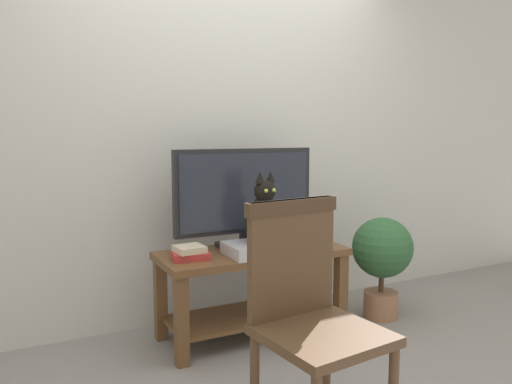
{
  "coord_description": "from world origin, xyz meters",
  "views": [
    {
      "loc": [
        -1.37,
        -2.17,
        1.3
      ],
      "look_at": [
        -0.01,
        0.52,
        0.93
      ],
      "focal_mm": 34.89,
      "sensor_mm": 36.0,
      "label": 1
    }
  ],
  "objects_px": {
    "wooden_chair": "(309,306)",
    "tv_stand": "(252,277)",
    "book_stack": "(190,253)",
    "tv": "(245,195)",
    "media_box": "(262,248)",
    "cat": "(263,216)",
    "potted_plant": "(382,255)"
  },
  "relations": [
    {
      "from": "potted_plant",
      "to": "tv_stand",
      "type": "bearing_deg",
      "value": 172.22
    },
    {
      "from": "tv",
      "to": "cat",
      "type": "height_order",
      "value": "tv"
    },
    {
      "from": "tv_stand",
      "to": "cat",
      "type": "height_order",
      "value": "cat"
    },
    {
      "from": "tv",
      "to": "cat",
      "type": "bearing_deg",
      "value": -87.62
    },
    {
      "from": "tv",
      "to": "cat",
      "type": "relative_size",
      "value": 2.17
    },
    {
      "from": "potted_plant",
      "to": "book_stack",
      "type": "bearing_deg",
      "value": 176.01
    },
    {
      "from": "media_box",
      "to": "book_stack",
      "type": "bearing_deg",
      "value": 169.61
    },
    {
      "from": "media_box",
      "to": "wooden_chair",
      "type": "distance_m",
      "value": 1.02
    },
    {
      "from": "tv_stand",
      "to": "cat",
      "type": "distance_m",
      "value": 0.43
    },
    {
      "from": "potted_plant",
      "to": "tv",
      "type": "bearing_deg",
      "value": 165.91
    },
    {
      "from": "media_box",
      "to": "tv_stand",
      "type": "bearing_deg",
      "value": 94.41
    },
    {
      "from": "media_box",
      "to": "book_stack",
      "type": "distance_m",
      "value": 0.44
    },
    {
      "from": "tv_stand",
      "to": "tv",
      "type": "bearing_deg",
      "value": 89.99
    },
    {
      "from": "tv",
      "to": "book_stack",
      "type": "xyz_separation_m",
      "value": [
        -0.42,
        -0.14,
        -0.3
      ]
    },
    {
      "from": "cat",
      "to": "potted_plant",
      "type": "height_order",
      "value": "cat"
    },
    {
      "from": "media_box",
      "to": "cat",
      "type": "relative_size",
      "value": 0.99
    },
    {
      "from": "tv",
      "to": "book_stack",
      "type": "bearing_deg",
      "value": -161.58
    },
    {
      "from": "wooden_chair",
      "to": "potted_plant",
      "type": "xyz_separation_m",
      "value": [
        1.23,
        0.96,
        -0.14
      ]
    },
    {
      "from": "media_box",
      "to": "potted_plant",
      "type": "distance_m",
      "value": 0.95
    },
    {
      "from": "cat",
      "to": "tv_stand",
      "type": "bearing_deg",
      "value": 94.4
    },
    {
      "from": "tv_stand",
      "to": "wooden_chair",
      "type": "xyz_separation_m",
      "value": [
        -0.29,
        -1.09,
        0.21
      ]
    },
    {
      "from": "book_stack",
      "to": "cat",
      "type": "bearing_deg",
      "value": -12.29
    },
    {
      "from": "tv",
      "to": "potted_plant",
      "type": "bearing_deg",
      "value": -14.09
    },
    {
      "from": "wooden_chair",
      "to": "tv_stand",
      "type": "bearing_deg",
      "value": 75.17
    },
    {
      "from": "tv_stand",
      "to": "cat",
      "type": "relative_size",
      "value": 2.71
    },
    {
      "from": "cat",
      "to": "book_stack",
      "type": "height_order",
      "value": "cat"
    },
    {
      "from": "book_stack",
      "to": "potted_plant",
      "type": "distance_m",
      "value": 1.38
    },
    {
      "from": "tv_stand",
      "to": "book_stack",
      "type": "bearing_deg",
      "value": -175.51
    },
    {
      "from": "tv_stand",
      "to": "tv",
      "type": "height_order",
      "value": "tv"
    },
    {
      "from": "cat",
      "to": "potted_plant",
      "type": "xyz_separation_m",
      "value": [
        0.93,
        -0.0,
        -0.35
      ]
    },
    {
      "from": "tv_stand",
      "to": "book_stack",
      "type": "relative_size",
      "value": 5.06
    },
    {
      "from": "media_box",
      "to": "wooden_chair",
      "type": "height_order",
      "value": "wooden_chair"
    }
  ]
}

